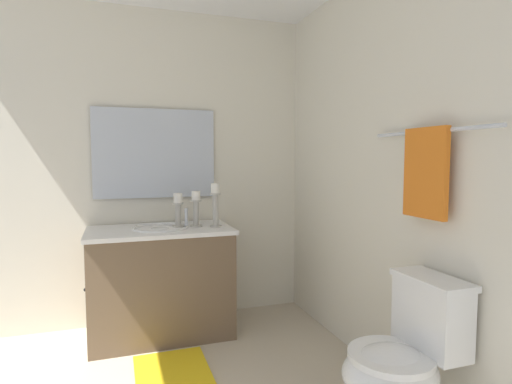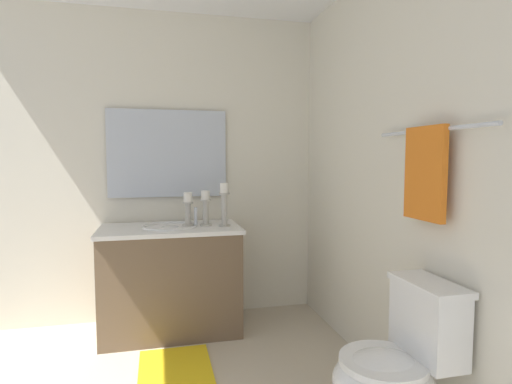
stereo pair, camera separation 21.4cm
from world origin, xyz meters
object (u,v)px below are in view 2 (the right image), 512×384
(candle_holder_mid, at_px, (188,208))
(bath_mat, at_px, (175,371))
(sink_basin, at_px, (170,232))
(vanity_cabinet, at_px, (171,279))
(candle_holder_short, at_px, (206,207))
(towel_near_vanity, at_px, (425,173))
(candle_holder_tall, at_px, (224,204))
(toilet, at_px, (397,368))
(towel_bar, at_px, (430,130))
(mirror, at_px, (168,154))

(candle_holder_mid, xyz_separation_m, bath_mat, (0.65, -0.13, -0.92))
(sink_basin, distance_m, bath_mat, 0.97)
(vanity_cabinet, distance_m, candle_holder_short, 0.60)
(candle_holder_short, bearing_deg, vanity_cabinet, -90.92)
(towel_near_vanity, bearing_deg, vanity_cabinet, -140.37)
(candle_holder_tall, bearing_deg, bath_mat, -35.42)
(candle_holder_tall, height_order, towel_near_vanity, towel_near_vanity)
(sink_basin, xyz_separation_m, toilet, (1.51, 0.94, -0.39))
(sink_basin, relative_size, towel_near_vanity, 0.90)
(vanity_cabinet, bearing_deg, towel_bar, 40.07)
(candle_holder_short, xyz_separation_m, towel_bar, (1.38, 0.90, 0.50))
(vanity_cabinet, xyz_separation_m, towel_bar, (1.38, 1.16, 1.03))
(sink_basin, distance_m, candle_holder_tall, 0.45)
(candle_holder_tall, bearing_deg, toilet, 20.62)
(candle_holder_short, relative_size, bath_mat, 0.44)
(candle_holder_short, bearing_deg, mirror, -137.09)
(sink_basin, distance_m, towel_near_vanity, 1.86)
(mirror, distance_m, toilet, 2.24)
(candle_holder_tall, distance_m, towel_near_vanity, 1.54)
(candle_holder_short, bearing_deg, towel_bar, 33.10)
(vanity_cabinet, xyz_separation_m, candle_holder_short, (0.00, 0.26, 0.53))
(mirror, xyz_separation_m, candle_holder_mid, (0.26, 0.13, -0.41))
(candle_holder_mid, relative_size, towel_near_vanity, 0.56)
(candle_holder_tall, distance_m, candle_holder_mid, 0.28)
(vanity_cabinet, height_order, mirror, mirror)
(candle_holder_short, distance_m, bath_mat, 1.14)
(mirror, bearing_deg, toilet, 27.71)
(sink_basin, bearing_deg, vanity_cabinet, -90.00)
(towel_near_vanity, bearing_deg, candle_holder_short, -147.43)
(candle_holder_tall, xyz_separation_m, toilet, (1.44, 0.54, -0.60))
(vanity_cabinet, height_order, sink_basin, sink_basin)
(toilet, bearing_deg, candle_holder_short, -155.82)
(mirror, height_order, candle_holder_mid, mirror)
(mirror, distance_m, towel_near_vanity, 2.02)
(towel_bar, bearing_deg, vanity_cabinet, -139.93)
(towel_near_vanity, relative_size, bath_mat, 0.74)
(vanity_cabinet, distance_m, candle_holder_tall, 0.70)
(vanity_cabinet, relative_size, towel_bar, 1.25)
(candle_holder_tall, relative_size, toilet, 0.43)
(bath_mat, bearing_deg, toilet, 46.73)
(vanity_cabinet, bearing_deg, towel_near_vanity, 39.63)
(vanity_cabinet, distance_m, towel_bar, 2.08)
(mirror, distance_m, towel_bar, 2.03)
(mirror, bearing_deg, candle_holder_tall, 48.89)
(towel_bar, height_order, towel_near_vanity, towel_near_vanity)
(candle_holder_short, distance_m, toilet, 1.75)
(towel_bar, height_order, bath_mat, towel_bar)
(towel_bar, relative_size, towel_near_vanity, 1.86)
(bath_mat, bearing_deg, towel_bar, 56.92)
(vanity_cabinet, relative_size, bath_mat, 1.72)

